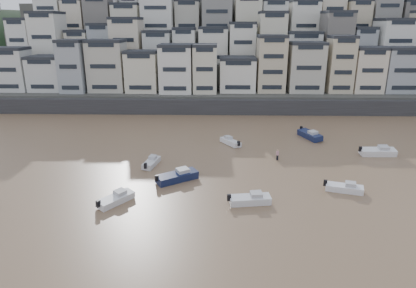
{
  "coord_description": "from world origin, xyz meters",
  "views": [
    {
      "loc": [
        6.44,
        -20.45,
        20.72
      ],
      "look_at": [
        5.18,
        30.0,
        4.0
      ],
      "focal_mm": 32.0,
      "sensor_mm": 36.0,
      "label": 1
    }
  ],
  "objects_px": {
    "boat_i": "(310,134)",
    "boat_c": "(177,175)",
    "boat_a": "(250,198)",
    "boat_b": "(344,187)",
    "boat_g": "(378,151)",
    "boat_f": "(151,161)",
    "person_pink": "(277,155)",
    "boat_j": "(116,198)",
    "boat_h": "(231,141)"
  },
  "relations": [
    {
      "from": "boat_f",
      "to": "boat_a",
      "type": "bearing_deg",
      "value": -119.5
    },
    {
      "from": "boat_a",
      "to": "boat_i",
      "type": "xyz_separation_m",
      "value": [
        13.3,
        26.48,
        0.13
      ]
    },
    {
      "from": "boat_g",
      "to": "person_pink",
      "type": "height_order",
      "value": "person_pink"
    },
    {
      "from": "boat_a",
      "to": "boat_i",
      "type": "bearing_deg",
      "value": 55.03
    },
    {
      "from": "boat_g",
      "to": "boat_a",
      "type": "distance_m",
      "value": 28.1
    },
    {
      "from": "boat_a",
      "to": "boat_h",
      "type": "bearing_deg",
      "value": 85.76
    },
    {
      "from": "boat_g",
      "to": "boat_f",
      "type": "bearing_deg",
      "value": -173.13
    },
    {
      "from": "boat_a",
      "to": "person_pink",
      "type": "distance_m",
      "value": 15.85
    },
    {
      "from": "boat_h",
      "to": "boat_a",
      "type": "relative_size",
      "value": 0.94
    },
    {
      "from": "boat_f",
      "to": "boat_b",
      "type": "bearing_deg",
      "value": -96.25
    },
    {
      "from": "boat_j",
      "to": "boat_g",
      "type": "relative_size",
      "value": 0.84
    },
    {
      "from": "boat_b",
      "to": "boat_g",
      "type": "height_order",
      "value": "boat_g"
    },
    {
      "from": "boat_b",
      "to": "boat_f",
      "type": "bearing_deg",
      "value": 179.0
    },
    {
      "from": "boat_i",
      "to": "person_pink",
      "type": "bearing_deg",
      "value": -54.12
    },
    {
      "from": "boat_f",
      "to": "boat_b",
      "type": "height_order",
      "value": "boat_b"
    },
    {
      "from": "boat_f",
      "to": "boat_c",
      "type": "distance_m",
      "value": 7.16
    },
    {
      "from": "boat_i",
      "to": "boat_c",
      "type": "bearing_deg",
      "value": -68.85
    },
    {
      "from": "boat_a",
      "to": "boat_i",
      "type": "distance_m",
      "value": 29.63
    },
    {
      "from": "boat_i",
      "to": "boat_c",
      "type": "xyz_separation_m",
      "value": [
        -22.69,
        -20.01,
        0.01
      ]
    },
    {
      "from": "boat_f",
      "to": "boat_a",
      "type": "distance_m",
      "value": 18.37
    },
    {
      "from": "boat_a",
      "to": "boat_b",
      "type": "bearing_deg",
      "value": 8.25
    },
    {
      "from": "boat_b",
      "to": "boat_h",
      "type": "height_order",
      "value": "boat_h"
    },
    {
      "from": "boat_b",
      "to": "boat_i",
      "type": "xyz_separation_m",
      "value": [
        0.95,
        22.81,
        0.18
      ]
    },
    {
      "from": "boat_j",
      "to": "boat_a",
      "type": "bearing_deg",
      "value": -52.13
    },
    {
      "from": "boat_f",
      "to": "boat_a",
      "type": "height_order",
      "value": "boat_a"
    },
    {
      "from": "boat_g",
      "to": "boat_c",
      "type": "xyz_separation_m",
      "value": [
        -31.51,
        -10.87,
        0.03
      ]
    },
    {
      "from": "person_pink",
      "to": "boat_j",
      "type": "bearing_deg",
      "value": -144.87
    },
    {
      "from": "boat_f",
      "to": "person_pink",
      "type": "bearing_deg",
      "value": -70.27
    },
    {
      "from": "boat_b",
      "to": "person_pink",
      "type": "relative_size",
      "value": 2.88
    },
    {
      "from": "boat_f",
      "to": "boat_i",
      "type": "height_order",
      "value": "boat_i"
    },
    {
      "from": "boat_i",
      "to": "person_pink",
      "type": "height_order",
      "value": "person_pink"
    },
    {
      "from": "boat_c",
      "to": "boat_a",
      "type": "bearing_deg",
      "value": -68.85
    },
    {
      "from": "boat_a",
      "to": "person_pink",
      "type": "height_order",
      "value": "person_pink"
    },
    {
      "from": "boat_a",
      "to": "boat_c",
      "type": "distance_m",
      "value": 11.4
    },
    {
      "from": "boat_j",
      "to": "boat_c",
      "type": "height_order",
      "value": "boat_c"
    },
    {
      "from": "boat_b",
      "to": "boat_c",
      "type": "bearing_deg",
      "value": -170.62
    },
    {
      "from": "boat_i",
      "to": "boat_f",
      "type": "bearing_deg",
      "value": -82.28
    },
    {
      "from": "boat_f",
      "to": "boat_i",
      "type": "distance_m",
      "value": 30.77
    },
    {
      "from": "boat_f",
      "to": "boat_g",
      "type": "distance_m",
      "value": 36.38
    },
    {
      "from": "boat_b",
      "to": "boat_j",
      "type": "distance_m",
      "value": 28.66
    },
    {
      "from": "boat_f",
      "to": "boat_i",
      "type": "relative_size",
      "value": 0.77
    },
    {
      "from": "boat_f",
      "to": "boat_j",
      "type": "xyz_separation_m",
      "value": [
        -2.16,
        -12.34,
        0.04
      ]
    },
    {
      "from": "boat_f",
      "to": "boat_c",
      "type": "height_order",
      "value": "boat_c"
    },
    {
      "from": "boat_b",
      "to": "boat_i",
      "type": "relative_size",
      "value": 0.79
    },
    {
      "from": "boat_b",
      "to": "boat_g",
      "type": "distance_m",
      "value": 16.8
    },
    {
      "from": "boat_j",
      "to": "boat_a",
      "type": "distance_m",
      "value": 16.04
    },
    {
      "from": "boat_a",
      "to": "person_pink",
      "type": "xyz_separation_m",
      "value": [
        5.51,
        14.86,
        0.14
      ]
    },
    {
      "from": "boat_b",
      "to": "boat_c",
      "type": "distance_m",
      "value": 21.91
    },
    {
      "from": "boat_a",
      "to": "boat_c",
      "type": "xyz_separation_m",
      "value": [
        -9.39,
        6.46,
        0.14
      ]
    },
    {
      "from": "boat_c",
      "to": "person_pink",
      "type": "relative_size",
      "value": 3.67
    }
  ]
}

